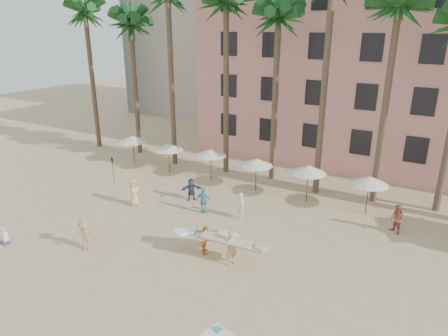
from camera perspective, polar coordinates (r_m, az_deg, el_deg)
The scene contains 9 objects.
ground at distance 20.41m, azimuth -8.82°, elevation -15.69°, with size 120.00×120.00×0.00m, color #D1B789.
pink_hotel at distance 39.07m, azimuth 24.90°, elevation 12.48°, with size 35.00×14.00×16.00m, color pink.
palm_row at distance 29.58m, azimuth 10.34°, elevation 21.81°, with size 44.40×5.40×16.30m.
umbrella_row at distance 30.25m, azimuth 1.22°, elevation 1.60°, with size 22.50×2.70×2.73m.
carrier_yellow at distance 20.84m, azimuth 1.11°, elevation -11.10°, with size 3.29×1.39×1.92m.
carrier_white at distance 22.02m, azimuth -2.55°, elevation -9.93°, with size 2.97×1.64×1.58m.
beachgoers at distance 25.38m, azimuth -3.52°, elevation -5.62°, with size 17.24×11.76×1.92m.
paddle at distance 31.92m, azimuth -15.60°, elevation 0.09°, with size 0.18×0.04×2.23m.
seated_man at distance 26.09m, azimuth -29.03°, elevation -8.87°, with size 0.45×0.78×1.01m.
Camera 1 is at (10.82, -12.70, 11.77)m, focal length 32.00 mm.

